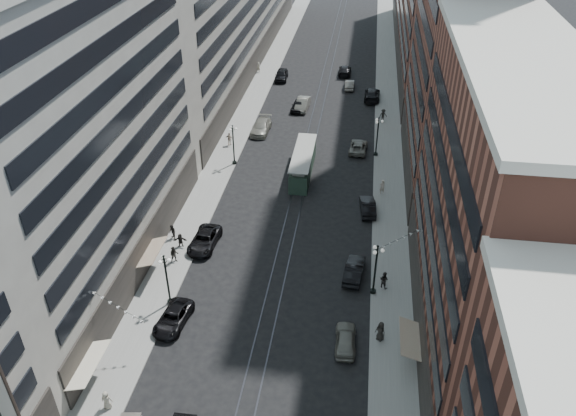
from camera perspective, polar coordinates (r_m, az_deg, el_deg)
The scene contains 36 objects.
ground at distance 77.51m, azimuth 2.04°, elevation 5.74°, with size 220.00×220.00×0.00m, color black.
sidewalk_west at distance 88.00m, azimuth -4.46°, elevation 9.19°, with size 4.00×180.00×0.15m, color gray.
sidewalk_east at distance 86.28m, azimuth 10.14°, elevation 8.26°, with size 4.00×180.00×0.15m, color gray.
rail_west at distance 86.54m, azimuth 2.31°, elevation 8.79°, with size 0.12×180.00×0.02m, color #2D2D33.
rail_east at distance 86.43m, azimuth 3.24°, elevation 8.73°, with size 0.12×180.00×0.02m, color #2D2D33.
building_west_mid at distance 52.51m, azimuth -19.99°, elevation 6.77°, with size 8.00×36.00×28.00m, color #ADA89A.
building_east_mid at distance 44.65m, azimuth 19.84°, elevation -0.97°, with size 8.00×30.00×24.00m, color brown.
building_east_tower at distance 66.94m, azimuth 17.51°, elevation 19.10°, with size 8.00×26.00×42.00m, color brown.
lamppost_sw_far at distance 51.43m, azimuth -12.21°, elevation -6.97°, with size 1.03×1.14×5.52m.
lamppost_sw_mid at distance 73.13m, azimuth -5.57°, elevation 6.55°, with size 1.03×1.14×5.52m.
lamppost_se_far at distance 51.99m, azimuth 8.88°, elevation -6.04°, with size 1.03×1.14×5.52m.
lamppost_se_mid at distance 75.88m, azimuth 9.07°, elevation 7.31°, with size 1.03×1.14×5.52m.
streetcar at distance 71.48m, azimuth 1.53°, elevation 4.52°, with size 2.43×10.99×3.04m.
car_2 at distance 51.01m, azimuth -11.58°, elevation -10.91°, with size 2.29×4.97×1.38m, color black.
car_4 at distance 48.43m, azimuth 5.86°, elevation -13.13°, with size 1.73×4.30×1.47m, color #68675C.
pedestrian_1 at distance 45.89m, azimuth -17.96°, elevation -18.07°, with size 0.81×0.44×1.65m, color gray.
pedestrian_2 at distance 57.41m, azimuth -11.49°, elevation -4.65°, with size 0.88×0.48×1.81m, color black.
car_7 at distance 59.36m, azimuth -8.49°, elevation -3.24°, with size 2.52×5.47×1.52m, color black.
car_8 at distance 82.77m, azimuth -2.74°, elevation 8.24°, with size 2.38×5.87×1.70m, color gray.
car_9 at distance 102.87m, azimuth -0.67°, elevation 13.37°, with size 2.10×5.22×1.78m, color black.
car_10 at distance 55.16m, azimuth 6.75°, elevation -6.27°, with size 1.68×4.82×1.59m, color black.
car_11 at distance 77.90m, azimuth 7.15°, elevation 6.20°, with size 2.28×4.93×1.37m, color slate.
car_12 at distance 95.24m, azimuth 8.53°, elevation 11.35°, with size 2.47×6.07×1.76m, color black.
car_13 at distance 90.17m, azimuth 1.06°, elevation 10.39°, with size 1.90×4.71×1.60m, color black.
car_14 at distance 99.40m, azimuth 6.27°, elevation 12.35°, with size 1.50×4.31×1.42m, color gray.
pedestrian_5 at distance 59.52m, azimuth -10.88°, elevation -3.22°, with size 1.40×0.40×1.52m, color black.
pedestrian_6 at distance 78.93m, azimuth -5.97°, elevation 7.00°, with size 1.11×0.51×1.90m, color beige.
pedestrian_7 at distance 54.05m, azimuth 9.72°, elevation -7.19°, with size 0.87×0.47×1.78m, color black.
pedestrian_8 at distance 68.06m, azimuth 9.54°, elevation 2.15°, with size 0.69×0.45×1.88m, color #C0B09F.
pedestrian_9 at distance 87.12m, azimuth 9.64°, elevation 9.29°, with size 1.22×0.50×1.88m, color black.
car_extra_0 at distance 90.53m, azimuth 1.49°, elevation 10.52°, with size 1.82×5.22×1.72m, color slate.
car_extra_1 at distance 64.70m, azimuth 8.11°, elevation 0.17°, with size 1.61×4.63×1.53m, color black.
car_extra_2 at distance 106.05m, azimuth 5.80°, elevation 13.76°, with size 2.22×5.45×1.58m, color black.
pedestrian_extra_0 at distance 106.22m, azimuth -3.00°, elevation 14.07°, with size 0.67×0.44×1.84m, color beige.
pedestrian_extra_1 at distance 60.74m, azimuth -11.66°, elevation -2.41°, with size 0.81×0.44×1.67m, color black.
pedestrian_extra_2 at distance 48.96m, azimuth 9.37°, elevation -12.25°, with size 0.92×0.50×1.88m, color black.
Camera 1 is at (6.81, -8.55, 35.55)m, focal length 35.00 mm.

